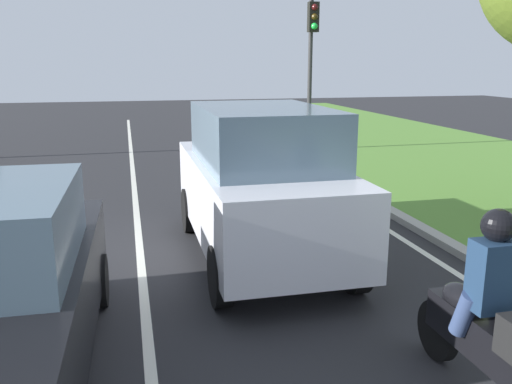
% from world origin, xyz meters
% --- Properties ---
extents(ground_plane, '(60.00, 60.00, 0.00)m').
position_xyz_m(ground_plane, '(0.00, 14.00, 0.00)').
color(ground_plane, '#262628').
extents(lane_line_center, '(0.12, 32.00, 0.01)m').
position_xyz_m(lane_line_center, '(-0.70, 14.00, 0.00)').
color(lane_line_center, silver).
rests_on(lane_line_center, ground).
extents(lane_line_right_edge, '(0.12, 32.00, 0.01)m').
position_xyz_m(lane_line_right_edge, '(3.60, 14.00, 0.00)').
color(lane_line_right_edge, silver).
rests_on(lane_line_right_edge, ground).
extents(grass_verge_right, '(9.00, 48.00, 0.06)m').
position_xyz_m(grass_verge_right, '(8.50, 14.00, 0.03)').
color(grass_verge_right, '#548433').
rests_on(grass_verge_right, ground).
extents(curb_right, '(0.24, 48.00, 0.12)m').
position_xyz_m(curb_right, '(4.10, 14.00, 0.06)').
color(curb_right, '#9E9B93').
rests_on(curb_right, ground).
extents(car_suv_ahead, '(1.99, 4.51, 2.28)m').
position_xyz_m(car_suv_ahead, '(1.07, 9.04, 1.17)').
color(car_suv_ahead, silver).
rests_on(car_suv_ahead, ground).
extents(motorcycle, '(0.40, 1.90, 1.01)m').
position_xyz_m(motorcycle, '(2.10, 5.10, 0.57)').
color(motorcycle, black).
rests_on(motorcycle, ground).
extents(rider_person, '(0.50, 0.40, 1.16)m').
position_xyz_m(rider_person, '(2.10, 5.15, 1.19)').
color(rider_person, '#192D47').
rests_on(rider_person, ground).
extents(traffic_light_near_right, '(0.32, 0.50, 5.00)m').
position_xyz_m(traffic_light_near_right, '(5.04, 18.35, 3.35)').
color(traffic_light_near_right, '#2D2D2D').
rests_on(traffic_light_near_right, ground).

